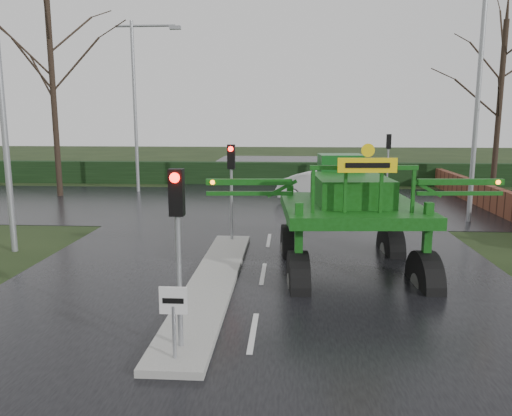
# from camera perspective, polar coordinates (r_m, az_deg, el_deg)

# --- Properties ---
(ground) EXTENTS (140.00, 140.00, 0.00)m
(ground) POSITION_cam_1_polar(r_m,az_deg,el_deg) (10.70, -0.33, -14.12)
(ground) COLOR black
(ground) RESTS_ON ground
(road_main) EXTENTS (14.00, 80.00, 0.02)m
(road_main) POSITION_cam_1_polar(r_m,az_deg,el_deg) (20.23, 1.70, -2.40)
(road_main) COLOR black
(road_main) RESTS_ON ground
(road_cross) EXTENTS (80.00, 12.00, 0.02)m
(road_cross) POSITION_cam_1_polar(r_m,az_deg,el_deg) (26.11, 2.19, 0.46)
(road_cross) COLOR black
(road_cross) RESTS_ON ground
(median_island) EXTENTS (1.20, 10.00, 0.16)m
(median_island) POSITION_cam_1_polar(r_m,az_deg,el_deg) (13.59, -4.95, -8.40)
(median_island) COLOR gray
(median_island) RESTS_ON ground
(hedge_row) EXTENTS (44.00, 0.90, 1.50)m
(hedge_row) POSITION_cam_1_polar(r_m,az_deg,el_deg) (33.93, 2.59, 3.97)
(hedge_row) COLOR black
(hedge_row) RESTS_ON ground
(brick_wall) EXTENTS (0.40, 20.00, 1.20)m
(brick_wall) POSITION_cam_1_polar(r_m,az_deg,el_deg) (27.79, 24.39, 1.39)
(brick_wall) COLOR #592D1E
(brick_wall) RESTS_ON ground
(keep_left_sign) EXTENTS (0.50, 0.07, 1.35)m
(keep_left_sign) POSITION_cam_1_polar(r_m,az_deg,el_deg) (9.11, -9.40, -11.53)
(keep_left_sign) COLOR gray
(keep_left_sign) RESTS_ON ground
(traffic_signal_near) EXTENTS (0.26, 0.33, 3.52)m
(traffic_signal_near) POSITION_cam_1_polar(r_m,az_deg,el_deg) (9.13, -8.98, -1.41)
(traffic_signal_near) COLOR gray
(traffic_signal_near) RESTS_ON ground
(traffic_signal_mid) EXTENTS (0.26, 0.33, 3.52)m
(traffic_signal_mid) POSITION_cam_1_polar(r_m,az_deg,el_deg) (17.43, -2.84, 4.18)
(traffic_signal_mid) COLOR gray
(traffic_signal_mid) RESTS_ON ground
(traffic_signal_far) EXTENTS (0.26, 0.33, 3.52)m
(traffic_signal_far) POSITION_cam_1_polar(r_m,az_deg,el_deg) (30.35, 14.89, 6.40)
(traffic_signal_far) COLOR gray
(traffic_signal_far) RESTS_ON ground
(street_light_left_near) EXTENTS (3.85, 0.30, 10.00)m
(street_light_left_near) POSITION_cam_1_polar(r_m,az_deg,el_deg) (18.14, -26.47, 14.15)
(street_light_left_near) COLOR gray
(street_light_left_near) RESTS_ON ground
(street_light_right) EXTENTS (3.85, 0.30, 10.00)m
(street_light_right) POSITION_cam_1_polar(r_m,az_deg,el_deg) (23.04, 23.42, 13.30)
(street_light_right) COLOR gray
(street_light_right) RESTS_ON ground
(street_light_left_far) EXTENTS (3.85, 0.30, 10.00)m
(street_light_left_far) POSITION_cam_1_polar(r_m,az_deg,el_deg) (31.07, -13.19, 12.83)
(street_light_left_far) COLOR gray
(street_light_left_far) RESTS_ON ground
(tree_left_far) EXTENTS (7.70, 7.70, 13.26)m
(tree_left_far) POSITION_cam_1_polar(r_m,az_deg,el_deg) (30.84, -22.33, 14.53)
(tree_left_far) COLOR black
(tree_left_far) RESTS_ON ground
(tree_right_far) EXTENTS (7.00, 7.00, 12.05)m
(tree_right_far) POSITION_cam_1_polar(r_m,az_deg,el_deg) (33.16, 26.24, 12.77)
(tree_right_far) COLOR black
(tree_right_far) RESTS_ON ground
(crop_sprayer) EXTENTS (8.46, 5.52, 4.73)m
(crop_sprayer) POSITION_cam_1_polar(r_m,az_deg,el_deg) (13.21, 4.87, 0.70)
(crop_sprayer) COLOR black
(crop_sprayer) RESTS_ON ground
(white_sedan) EXTENTS (5.26, 3.62, 1.64)m
(white_sedan) POSITION_cam_1_polar(r_m,az_deg,el_deg) (26.44, 7.87, 0.48)
(white_sedan) COLOR white
(white_sedan) RESTS_ON ground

